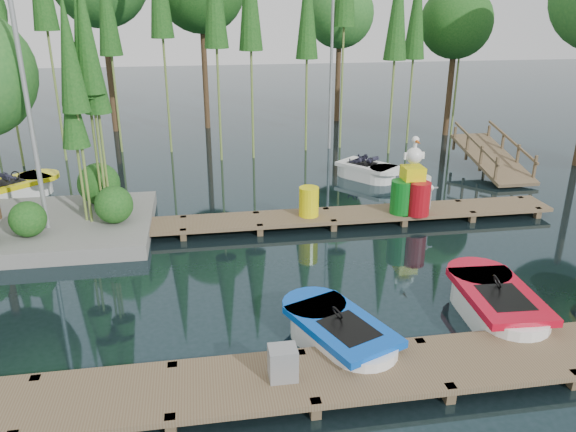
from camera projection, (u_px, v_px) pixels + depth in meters
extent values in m
plane|color=#1C2E34|center=(271.00, 268.00, 13.24)|extent=(90.00, 90.00, 0.00)
cube|color=brown|center=(308.00, 377.00, 9.00)|extent=(18.00, 1.50, 0.10)
cube|color=brown|center=(37.00, 391.00, 9.01)|extent=(0.16, 0.16, 0.50)
cube|color=brown|center=(171.00, 430.00, 8.17)|extent=(0.16, 0.16, 0.50)
cube|color=brown|center=(173.00, 377.00, 9.33)|extent=(0.16, 0.16, 0.50)
cube|color=brown|center=(315.00, 414.00, 8.50)|extent=(0.16, 0.16, 0.50)
cube|color=brown|center=(300.00, 364.00, 9.66)|extent=(0.16, 0.16, 0.50)
cube|color=brown|center=(449.00, 399.00, 8.82)|extent=(0.16, 0.16, 0.50)
cube|color=brown|center=(419.00, 353.00, 9.98)|extent=(0.16, 0.16, 0.50)
cube|color=brown|center=(573.00, 385.00, 9.14)|extent=(0.16, 0.16, 0.50)
cube|color=brown|center=(530.00, 341.00, 10.30)|extent=(0.16, 0.16, 0.50)
cube|color=brown|center=(294.00, 218.00, 15.60)|extent=(15.00, 1.20, 0.10)
cube|color=brown|center=(21.00, 249.00, 14.16)|extent=(0.16, 0.16, 0.50)
cube|color=brown|center=(31.00, 234.00, 15.05)|extent=(0.16, 0.16, 0.50)
cube|color=brown|center=(104.00, 243.00, 14.47)|extent=(0.16, 0.16, 0.50)
cube|color=brown|center=(109.00, 229.00, 15.35)|extent=(0.16, 0.16, 0.50)
cube|color=brown|center=(184.00, 238.00, 14.77)|extent=(0.16, 0.16, 0.50)
cube|color=brown|center=(184.00, 225.00, 15.66)|extent=(0.16, 0.16, 0.50)
cube|color=brown|center=(260.00, 233.00, 15.08)|extent=(0.16, 0.16, 0.50)
cube|color=brown|center=(256.00, 221.00, 15.96)|extent=(0.16, 0.16, 0.50)
cube|color=brown|center=(333.00, 229.00, 15.38)|extent=(0.16, 0.16, 0.50)
cube|color=brown|center=(326.00, 216.00, 16.27)|extent=(0.16, 0.16, 0.50)
cube|color=brown|center=(404.00, 224.00, 15.69)|extent=(0.16, 0.16, 0.50)
cube|color=brown|center=(393.00, 212.00, 16.57)|extent=(0.16, 0.16, 0.50)
cube|color=brown|center=(472.00, 220.00, 16.00)|extent=(0.16, 0.16, 0.50)
cube|color=brown|center=(457.00, 209.00, 16.88)|extent=(0.16, 0.16, 0.50)
cube|color=brown|center=(537.00, 216.00, 16.30)|extent=(0.16, 0.16, 0.50)
cube|color=brown|center=(519.00, 205.00, 17.19)|extent=(0.16, 0.16, 0.50)
cube|color=slate|center=(34.00, 229.00, 15.03)|extent=(6.20, 4.20, 0.42)
sphere|color=#23591C|center=(28.00, 219.00, 13.90)|extent=(0.90, 0.90, 0.90)
sphere|color=#23591C|center=(99.00, 184.00, 16.09)|extent=(1.20, 1.20, 1.20)
sphere|color=#23591C|center=(114.00, 205.00, 14.74)|extent=(1.00, 1.00, 1.00)
cylinder|color=olive|center=(92.00, 120.00, 14.81)|extent=(0.07, 0.07, 5.93)
cone|color=#23591C|center=(82.00, 37.00, 14.07)|extent=(0.70, 0.70, 2.97)
cylinder|color=olive|center=(79.00, 126.00, 14.66)|extent=(0.07, 0.07, 5.66)
cone|color=#23591C|center=(68.00, 47.00, 13.95)|extent=(0.70, 0.70, 2.83)
cylinder|color=olive|center=(101.00, 132.00, 14.99)|extent=(0.07, 0.07, 5.22)
cone|color=#23591C|center=(92.00, 62.00, 14.33)|extent=(0.70, 0.70, 2.61)
cylinder|color=olive|center=(80.00, 134.00, 14.13)|extent=(0.07, 0.07, 5.53)
cone|color=#23591C|center=(69.00, 54.00, 13.44)|extent=(0.70, 0.70, 2.76)
cylinder|color=olive|center=(79.00, 162.00, 14.50)|extent=(0.07, 0.07, 4.01)
cone|color=#23591C|center=(71.00, 107.00, 14.00)|extent=(0.70, 0.70, 2.01)
cylinder|color=olive|center=(96.00, 117.00, 14.69)|extent=(0.07, 0.07, 6.11)
cone|color=#23591C|center=(85.00, 31.00, 13.93)|extent=(0.70, 0.70, 3.05)
cylinder|color=#46311E|center=(451.00, 80.00, 25.49)|extent=(0.26, 0.26, 5.02)
sphere|color=#23591C|center=(457.00, 22.00, 24.59)|extent=(3.16, 3.16, 3.16)
cylinder|color=#46311E|center=(338.00, 69.00, 28.53)|extent=(0.26, 0.26, 5.31)
sphere|color=#2F6F28|center=(340.00, 13.00, 27.58)|extent=(3.34, 3.34, 3.34)
cylinder|color=#46311E|center=(204.00, 61.00, 26.69)|extent=(0.26, 0.26, 6.46)
cylinder|color=#46311E|center=(108.00, 58.00, 25.93)|extent=(0.26, 0.26, 6.85)
cylinder|color=olive|center=(6.00, 65.00, 20.09)|extent=(0.09, 0.09, 7.48)
cylinder|color=olive|center=(48.00, 32.00, 20.45)|extent=(0.09, 0.09, 9.66)
cylinder|color=olive|center=(112.00, 57.00, 22.05)|extent=(0.09, 0.09, 7.69)
cylinder|color=olive|center=(163.00, 39.00, 21.80)|extent=(0.09, 0.09, 8.99)
cylinder|color=olive|center=(217.00, 49.00, 20.72)|extent=(0.09, 0.09, 8.44)
cylinder|color=olive|center=(251.00, 52.00, 21.07)|extent=(0.09, 0.09, 8.22)
cylinder|color=olive|center=(307.00, 60.00, 22.37)|extent=(0.09, 0.09, 7.41)
cone|color=#23591C|center=(307.00, 4.00, 21.62)|extent=(0.90, 0.90, 4.07)
cylinder|color=olive|center=(344.00, 28.00, 22.38)|extent=(0.09, 0.09, 9.77)
cylinder|color=olive|center=(394.00, 61.00, 21.90)|extent=(0.09, 0.09, 7.40)
cone|color=#23591C|center=(398.00, 4.00, 21.16)|extent=(0.90, 0.90, 4.07)
cylinder|color=olive|center=(413.00, 60.00, 23.63)|extent=(0.09, 0.09, 7.14)
cone|color=#23591C|center=(417.00, 9.00, 22.91)|extent=(0.90, 0.90, 3.93)
cylinder|color=olive|center=(461.00, 39.00, 24.67)|extent=(0.09, 0.09, 8.61)
cylinder|color=gray|center=(28.00, 108.00, 13.45)|extent=(0.12, 0.12, 7.00)
cylinder|color=gray|center=(331.00, 64.00, 22.72)|extent=(0.12, 0.12, 7.00)
cube|color=brown|center=(492.00, 158.00, 20.38)|extent=(1.50, 3.94, 0.95)
cube|color=brown|center=(496.00, 170.00, 18.79)|extent=(0.08, 0.08, 0.90)
cube|color=brown|center=(481.00, 159.00, 19.76)|extent=(0.08, 0.08, 0.90)
cube|color=brown|center=(467.00, 148.00, 20.74)|extent=(0.08, 0.08, 0.90)
cube|color=brown|center=(454.00, 138.00, 21.71)|extent=(0.08, 0.08, 0.90)
cube|color=brown|center=(476.00, 143.00, 20.06)|extent=(0.06, 3.54, 0.83)
cube|color=brown|center=(535.00, 168.00, 19.00)|extent=(0.08, 0.08, 0.90)
cube|color=brown|center=(518.00, 157.00, 19.98)|extent=(0.08, 0.08, 0.90)
cube|color=brown|center=(502.00, 146.00, 20.95)|extent=(0.08, 0.08, 0.90)
cube|color=brown|center=(488.00, 137.00, 21.92)|extent=(0.08, 0.08, 0.90)
cube|color=brown|center=(512.00, 141.00, 20.27)|extent=(0.06, 3.54, 0.83)
cube|color=white|center=(341.00, 340.00, 10.07)|extent=(1.57, 1.57, 0.55)
cylinder|color=white|center=(322.00, 325.00, 10.55)|extent=(1.56, 1.56, 0.55)
cylinder|color=white|center=(363.00, 357.00, 9.59)|extent=(1.56, 1.56, 0.55)
cube|color=#0747BA|center=(342.00, 326.00, 9.96)|extent=(1.92, 2.39, 0.14)
cylinder|color=#0747BA|center=(314.00, 305.00, 10.66)|extent=(1.59, 1.59, 0.14)
cube|color=black|center=(349.00, 329.00, 9.79)|extent=(1.06, 1.19, 0.06)
torus|color=black|center=(337.00, 313.00, 10.01)|extent=(0.24, 0.31, 0.26)
cube|color=white|center=(497.00, 310.00, 11.05)|extent=(1.36, 1.37, 0.59)
cylinder|color=white|center=(483.00, 294.00, 11.65)|extent=(1.36, 1.36, 0.59)
cylinder|color=white|center=(513.00, 327.00, 10.44)|extent=(1.36, 1.36, 0.59)
cube|color=#B5091F|center=(499.00, 295.00, 10.93)|extent=(1.45, 2.32, 0.15)
cylinder|color=#B5091F|center=(479.00, 273.00, 11.81)|extent=(1.39, 1.39, 0.15)
cube|color=black|center=(505.00, 298.00, 10.72)|extent=(0.86, 1.11, 0.06)
torus|color=black|center=(497.00, 281.00, 11.00)|extent=(0.18, 0.31, 0.29)
cube|color=white|center=(14.00, 192.00, 17.85)|extent=(1.76, 1.76, 0.57)
cylinder|color=white|center=(32.00, 187.00, 18.31)|extent=(1.75, 1.75, 0.57)
cube|color=yellow|center=(12.00, 183.00, 17.74)|extent=(2.45, 2.40, 0.14)
cylinder|color=yellow|center=(39.00, 176.00, 18.41)|extent=(1.79, 1.79, 0.14)
cube|color=black|center=(5.00, 183.00, 17.57)|extent=(1.28, 1.26, 0.06)
torus|color=black|center=(16.00, 175.00, 17.78)|extent=(0.31, 0.31, 0.27)
imported|color=#1E1E2D|center=(2.00, 176.00, 17.44)|extent=(0.56, 0.55, 1.01)
cube|color=white|center=(366.00, 173.00, 19.89)|extent=(1.58, 1.58, 0.51)
cylinder|color=white|center=(379.00, 176.00, 19.54)|extent=(1.57, 1.57, 0.51)
cylinder|color=white|center=(353.00, 170.00, 20.25)|extent=(1.57, 1.57, 0.51)
cube|color=white|center=(366.00, 165.00, 19.79)|extent=(2.11, 2.23, 0.13)
cylinder|color=white|center=(386.00, 170.00, 19.28)|extent=(1.60, 1.60, 0.13)
cube|color=black|center=(362.00, 163.00, 19.89)|extent=(1.12, 1.15, 0.06)
torus|color=black|center=(370.00, 161.00, 19.64)|extent=(0.27, 0.29, 0.25)
imported|color=#1E1E2D|center=(361.00, 158.00, 19.85)|extent=(0.45, 0.47, 0.84)
imported|color=#1E1E2D|center=(374.00, 159.00, 19.89)|extent=(0.35, 0.36, 0.63)
cube|color=gray|center=(283.00, 363.00, 8.83)|extent=(0.45, 0.38, 0.55)
cylinder|color=yellow|center=(309.00, 202.00, 15.50)|extent=(0.55, 0.55, 0.82)
cylinder|color=#0B6618|center=(402.00, 197.00, 15.68)|extent=(0.63, 0.63, 0.94)
cylinder|color=silver|center=(419.00, 192.00, 16.07)|extent=(0.63, 0.63, 0.94)
cylinder|color=#9E0B13|center=(419.00, 199.00, 15.55)|extent=(0.63, 0.63, 0.94)
cube|color=yellow|center=(413.00, 173.00, 15.59)|extent=(0.58, 0.58, 0.37)
sphere|color=white|center=(414.00, 156.00, 15.41)|extent=(0.46, 0.46, 0.46)
cylinder|color=white|center=(415.00, 146.00, 15.32)|extent=(0.10, 0.10, 0.31)
sphere|color=white|center=(416.00, 140.00, 15.25)|extent=(0.21, 0.21, 0.21)
cone|color=#DA530B|center=(418.00, 142.00, 15.07)|extent=(0.10, 0.31, 0.10)
cube|color=white|center=(414.00, 156.00, 15.41)|extent=(0.58, 0.06, 0.19)
cylinder|color=gray|center=(430.00, 200.00, 16.08)|extent=(0.09, 0.09, 0.53)
sphere|color=white|center=(431.00, 188.00, 15.96)|extent=(0.18, 0.18, 0.18)
cube|color=gray|center=(431.00, 188.00, 15.96)|extent=(0.44, 0.04, 0.04)
cone|color=#DA530B|center=(432.00, 189.00, 15.86)|extent=(0.04, 0.09, 0.04)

